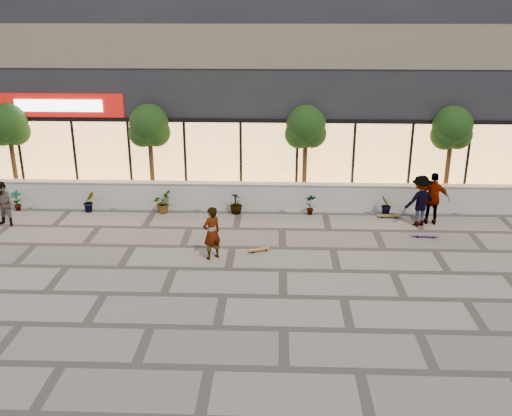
{
  "coord_description": "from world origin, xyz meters",
  "views": [
    {
      "loc": [
        1.41,
        -13.74,
        7.5
      ],
      "look_at": [
        0.76,
        3.47,
        1.3
      ],
      "focal_mm": 40.0,
      "sensor_mm": 36.0,
      "label": 1
    }
  ],
  "objects_px": {
    "skater_left": "(4,204)",
    "skateboard_center": "(259,249)",
    "tree_west": "(8,127)",
    "skateboard_right_near": "(389,216)",
    "tree_midwest": "(149,128)",
    "skater_right_far": "(420,201)",
    "skater_center": "(212,233)",
    "skateboard_right_far": "(425,235)",
    "tree_east": "(452,130)",
    "skater_right_near": "(433,199)",
    "tree_mideast": "(306,129)"
  },
  "relations": [
    {
      "from": "tree_mideast",
      "to": "tree_east",
      "type": "height_order",
      "value": "same"
    },
    {
      "from": "tree_mideast",
      "to": "skateboard_right_near",
      "type": "xyz_separation_m",
      "value": [
        3.1,
        -1.5,
        -2.9
      ]
    },
    {
      "from": "tree_midwest",
      "to": "skateboard_right_far",
      "type": "xyz_separation_m",
      "value": [
        10.0,
        -3.34,
        -2.9
      ]
    },
    {
      "from": "skater_right_far",
      "to": "tree_east",
      "type": "bearing_deg",
      "value": -143.16
    },
    {
      "from": "tree_west",
      "to": "skater_left",
      "type": "distance_m",
      "value": 3.65
    },
    {
      "from": "tree_west",
      "to": "skateboard_right_far",
      "type": "distance_m",
      "value": 16.12
    },
    {
      "from": "tree_east",
      "to": "skateboard_right_near",
      "type": "relative_size",
      "value": 4.61
    },
    {
      "from": "skateboard_center",
      "to": "skater_left",
      "type": "bearing_deg",
      "value": 145.18
    },
    {
      "from": "tree_mideast",
      "to": "skateboard_right_near",
      "type": "height_order",
      "value": "tree_mideast"
    },
    {
      "from": "tree_east",
      "to": "tree_midwest",
      "type": "bearing_deg",
      "value": 180.0
    },
    {
      "from": "tree_midwest",
      "to": "skateboard_center",
      "type": "xyz_separation_m",
      "value": [
        4.38,
        -4.73,
        -2.91
      ]
    },
    {
      "from": "skater_right_far",
      "to": "skateboard_center",
      "type": "height_order",
      "value": "skater_right_far"
    },
    {
      "from": "tree_west",
      "to": "skateboard_right_far",
      "type": "relative_size",
      "value": 4.43
    },
    {
      "from": "tree_midwest",
      "to": "skateboard_right_far",
      "type": "bearing_deg",
      "value": -18.47
    },
    {
      "from": "skater_center",
      "to": "skateboard_center",
      "type": "bearing_deg",
      "value": 161.35
    },
    {
      "from": "skater_left",
      "to": "skateboard_right_near",
      "type": "bearing_deg",
      "value": 20.3
    },
    {
      "from": "tree_west",
      "to": "skateboard_center",
      "type": "height_order",
      "value": "tree_west"
    },
    {
      "from": "tree_midwest",
      "to": "skater_right_far",
      "type": "distance_m",
      "value": 10.45
    },
    {
      "from": "skater_right_near",
      "to": "skateboard_right_near",
      "type": "xyz_separation_m",
      "value": [
        -1.4,
        0.53,
        -0.86
      ]
    },
    {
      "from": "skater_center",
      "to": "skater_left",
      "type": "distance_m",
      "value": 8.04
    },
    {
      "from": "skater_left",
      "to": "skater_center",
      "type": "bearing_deg",
      "value": -3.05
    },
    {
      "from": "tree_midwest",
      "to": "skateboard_center",
      "type": "height_order",
      "value": "tree_midwest"
    },
    {
      "from": "skater_right_near",
      "to": "skater_right_far",
      "type": "relative_size",
      "value": 1.03
    },
    {
      "from": "skateboard_center",
      "to": "tree_mideast",
      "type": "bearing_deg",
      "value": 48.11
    },
    {
      "from": "tree_east",
      "to": "skater_center",
      "type": "bearing_deg",
      "value": -148.26
    },
    {
      "from": "tree_west",
      "to": "skater_left",
      "type": "relative_size",
      "value": 2.4
    },
    {
      "from": "skater_right_near",
      "to": "tree_mideast",
      "type": "bearing_deg",
      "value": -12.64
    },
    {
      "from": "tree_west",
      "to": "skateboard_center",
      "type": "relative_size",
      "value": 5.37
    },
    {
      "from": "tree_east",
      "to": "skater_right_far",
      "type": "height_order",
      "value": "tree_east"
    },
    {
      "from": "skater_left",
      "to": "skateboard_center",
      "type": "height_order",
      "value": "skater_left"
    },
    {
      "from": "tree_midwest",
      "to": "tree_mideast",
      "type": "height_order",
      "value": "same"
    },
    {
      "from": "skater_center",
      "to": "skateboard_right_far",
      "type": "xyz_separation_m",
      "value": [
        7.06,
        1.95,
        -0.76
      ]
    },
    {
      "from": "skater_center",
      "to": "skateboard_center",
      "type": "height_order",
      "value": "skater_center"
    },
    {
      "from": "skater_left",
      "to": "skateboard_center",
      "type": "distance_m",
      "value": 9.32
    },
    {
      "from": "tree_mideast",
      "to": "skateboard_right_near",
      "type": "distance_m",
      "value": 4.51
    },
    {
      "from": "tree_mideast",
      "to": "skater_left",
      "type": "relative_size",
      "value": 2.4
    },
    {
      "from": "tree_midwest",
      "to": "skateboard_right_far",
      "type": "distance_m",
      "value": 10.93
    },
    {
      "from": "tree_west",
      "to": "skateboard_right_near",
      "type": "relative_size",
      "value": 4.61
    },
    {
      "from": "skater_left",
      "to": "skateboard_center",
      "type": "bearing_deg",
      "value": 2.97
    },
    {
      "from": "skater_center",
      "to": "skateboard_right_near",
      "type": "bearing_deg",
      "value": 171.65
    },
    {
      "from": "tree_east",
      "to": "skater_right_far",
      "type": "distance_m",
      "value": 3.38
    },
    {
      "from": "tree_mideast",
      "to": "skater_left",
      "type": "xyz_separation_m",
      "value": [
        -10.71,
        -2.83,
        -2.17
      ]
    },
    {
      "from": "tree_west",
      "to": "skater_center",
      "type": "height_order",
      "value": "tree_west"
    },
    {
      "from": "skater_center",
      "to": "skateboard_right_near",
      "type": "relative_size",
      "value": 2.0
    },
    {
      "from": "tree_midwest",
      "to": "skater_right_far",
      "type": "relative_size",
      "value": 2.12
    },
    {
      "from": "skateboard_right_far",
      "to": "tree_west",
      "type": "bearing_deg",
      "value": 170.68
    },
    {
      "from": "tree_mideast",
      "to": "tree_east",
      "type": "distance_m",
      "value": 5.5
    },
    {
      "from": "skateboard_right_near",
      "to": "skateboard_center",
      "type": "bearing_deg",
      "value": -146.65
    },
    {
      "from": "tree_east",
      "to": "skater_right_far",
      "type": "relative_size",
      "value": 2.12
    },
    {
      "from": "tree_mideast",
      "to": "skateboard_center",
      "type": "xyz_separation_m",
      "value": [
        -1.62,
        -4.73,
        -2.91
      ]
    }
  ]
}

